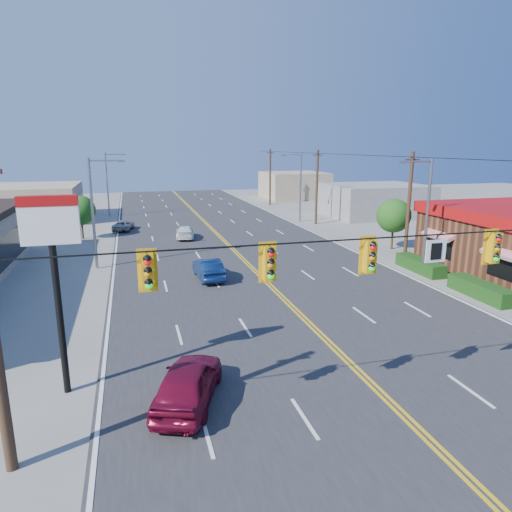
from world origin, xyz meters
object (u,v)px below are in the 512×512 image
object	(u,v)px
car_magenta	(188,384)
car_silver	(123,226)
car_blue	(208,269)
signal_span	(399,271)
car_white	(185,233)
pizza_hut_sign	(53,255)

from	to	relation	value
car_magenta	car_silver	distance (m)	35.58
car_magenta	car_blue	distance (m)	15.34
signal_span	car_blue	xyz separation A→B (m)	(-3.44, 17.00, -4.19)
car_blue	car_white	xyz separation A→B (m)	(0.15, 14.33, -0.10)
signal_span	car_blue	bearing A→B (deg)	101.43
pizza_hut_sign	car_white	world-z (taller)	pizza_hut_sign
car_magenta	car_silver	size ratio (longest dim) A/B	1.17
pizza_hut_sign	car_blue	xyz separation A→B (m)	(7.44, 13.00, -4.49)
car_blue	signal_span	bearing A→B (deg)	98.77
pizza_hut_sign	car_white	bearing A→B (deg)	74.48
car_white	pizza_hut_sign	bearing A→B (deg)	81.57
pizza_hut_sign	car_white	size ratio (longest dim) A/B	1.67
car_white	car_silver	bearing A→B (deg)	-39.67
car_blue	pizza_hut_sign	bearing A→B (deg)	57.53
car_magenta	car_blue	xyz separation A→B (m)	(3.24, 15.00, -0.08)
pizza_hut_sign	car_magenta	size ratio (longest dim) A/B	1.52
pizza_hut_sign	car_blue	size ratio (longest dim) A/B	1.63
pizza_hut_sign	car_silver	bearing A→B (deg)	86.95
car_magenta	car_blue	world-z (taller)	car_magenta
car_white	car_blue	bearing A→B (deg)	96.51
car_magenta	pizza_hut_sign	bearing A→B (deg)	-4.75
pizza_hut_sign	car_white	xyz separation A→B (m)	(7.59, 27.33, -4.59)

